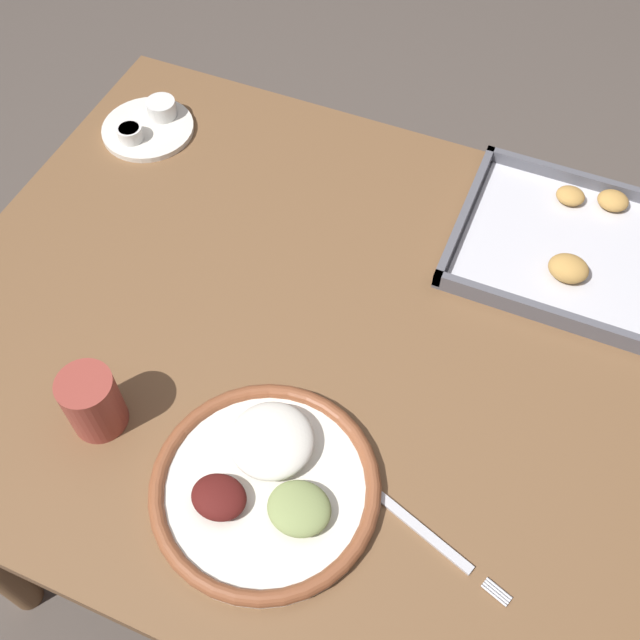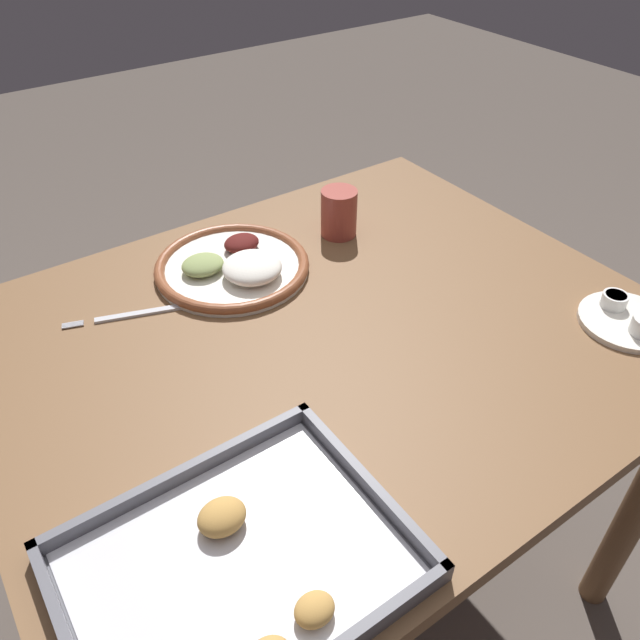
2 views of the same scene
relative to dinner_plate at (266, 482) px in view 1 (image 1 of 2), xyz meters
name	(u,v)px [view 1 (image 1 of 2)]	position (x,y,z in m)	size (l,w,h in m)	color
ground_plane	(315,517)	(-0.04, 0.24, -0.79)	(8.00, 8.00, 0.00)	#564C44
dining_table	(312,371)	(-0.04, 0.24, -0.13)	(1.10, 0.90, 0.77)	brown
dinner_plate	(266,482)	(0.00, 0.00, 0.00)	(0.29, 0.29, 0.05)	white
fork	(422,531)	(0.20, 0.02, -0.01)	(0.22, 0.09, 0.00)	silver
saucer_plate	(149,125)	(-0.47, 0.52, 0.00)	(0.16, 0.16, 0.04)	white
baking_tray	(580,249)	(0.28, 0.53, 0.00)	(0.38, 0.30, 0.04)	#595960
drinking_cup	(93,402)	(-0.24, 0.00, 0.03)	(0.07, 0.07, 0.10)	#993D33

